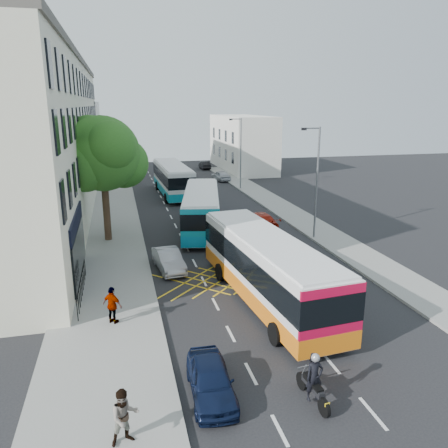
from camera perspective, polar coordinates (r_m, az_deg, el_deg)
ground at (r=20.52m, az=9.77°, el=-12.91°), size 120.00×120.00×0.00m
pavement_left at (r=32.92m, az=-14.83°, el=-2.06°), size 5.00×70.00×0.15m
pavement_right at (r=36.17m, az=11.36°, el=-0.28°), size 3.00×70.00×0.15m
terrace_main at (r=41.58m, az=-23.03°, el=10.19°), size 8.30×45.00×13.50m
terrace_far at (r=71.92m, az=-19.22°, el=10.84°), size 8.00×20.00×10.00m
building_right at (r=67.32m, az=2.34°, el=10.55°), size 6.00×18.00×8.00m
street_tree at (r=31.64m, az=-15.62°, el=8.73°), size 6.30×5.70×8.80m
lamp_near at (r=32.01m, az=11.91°, el=6.00°), size 1.45×0.15×8.00m
lamp_far at (r=50.63m, az=2.09°, el=9.66°), size 1.45×0.15×8.00m
railings at (r=23.64m, az=-18.12°, el=-7.62°), size 0.08×5.60×1.14m
bus_near at (r=21.94m, az=5.59°, el=-5.73°), size 3.84×12.18×3.37m
bus_mid at (r=34.30m, az=-2.96°, el=1.93°), size 4.89×11.65×3.19m
bus_far at (r=48.30m, az=-6.71°, el=5.89°), size 3.28×12.05×3.37m
motorbike at (r=15.57m, az=11.64°, el=-19.29°), size 0.67×2.09×1.85m
parked_car_blue at (r=15.75m, az=-1.74°, el=-19.66°), size 1.59×3.63×1.22m
parked_car_silver at (r=26.47m, az=-7.24°, el=-4.68°), size 1.80×3.94×1.25m
red_hatchback at (r=34.66m, az=4.52°, el=0.39°), size 2.30×5.03×1.43m
distant_car_grey at (r=62.71m, az=-6.64°, el=7.08°), size 2.57×5.21×1.42m
distant_car_silver at (r=57.23m, az=-0.42°, el=6.35°), size 2.08×4.10×1.34m
distant_car_dark at (r=67.83m, az=-2.55°, el=7.69°), size 1.30×3.65×1.20m
pedestrian_near at (r=13.93m, az=-12.86°, el=-23.33°), size 0.98×0.85×1.74m
pedestrian_far at (r=20.36m, az=-14.36°, el=-10.24°), size 1.05×0.96×1.72m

